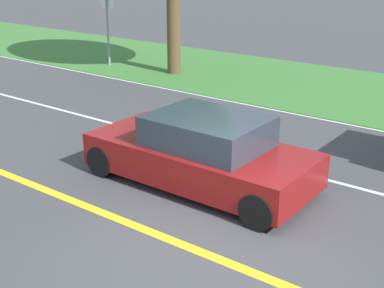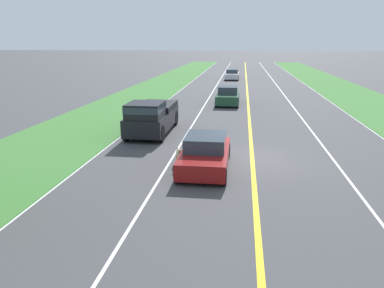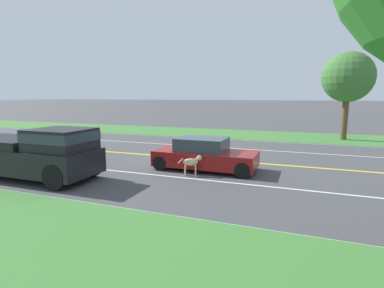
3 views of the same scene
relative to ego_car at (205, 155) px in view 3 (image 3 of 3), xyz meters
The scene contains 12 objects.
ground_plane 2.45m from the ego_car, 144.25° to the right, with size 400.00×400.00×0.00m, color #424244.
centre_divider_line 2.45m from the ego_car, 144.25° to the right, with size 0.18×160.00×0.01m, color yellow.
lane_edge_line_right 5.30m from the ego_car, 15.28° to the right, with size 0.14×160.00×0.01m, color white.
lane_edge_line_left 9.05m from the ego_car, behind, with size 0.14×160.00×0.01m, color white.
lane_dash_same_dir 2.19m from the ego_car, 41.38° to the right, with size 0.10×160.00×0.01m, color white.
lane_dash_oncoming 5.63m from the ego_car, 165.67° to the right, with size 0.10×160.00×0.01m, color white.
grass_verge_right 8.21m from the ego_car, ahead, with size 6.00×160.00×0.03m, color #3D7533.
grass_verge_left 12.02m from the ego_car, behind, with size 6.00×160.00×0.03m, color #3D7533.
ego_car is the anchor object (origin of this frame).
dog 1.12m from the ego_car, ahead, with size 0.42×1.00×0.82m.
pickup_truck 6.58m from the ego_car, 57.42° to the right, with size 2.06×5.35×1.93m.
roadside_tree_left_near 13.80m from the ego_car, 150.78° to the left, with size 3.43×3.43×6.07m.
Camera 3 is at (13.69, 5.23, 3.08)m, focal length 28.00 mm.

